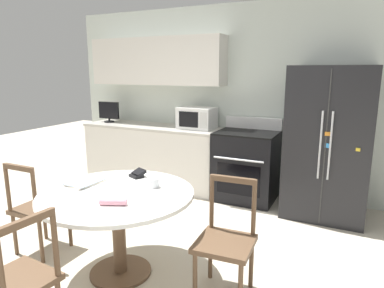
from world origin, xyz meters
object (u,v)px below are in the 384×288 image
countertop_tv (109,111)px  dining_chair_right (226,241)px  wallet (138,174)px  oven_range (246,165)px  refrigerator (328,143)px  dining_chair_near (17,283)px  candle_glass (154,183)px  dining_chair_left (38,209)px  microwave (197,118)px

countertop_tv → dining_chair_right: countertop_tv is taller
wallet → oven_range: bearing=73.6°
refrigerator → wallet: (-1.52, -1.69, -0.12)m
dining_chair_near → dining_chair_right: same height
countertop_tv → dining_chair_near: 3.61m
refrigerator → dining_chair_near: 3.39m
candle_glass → dining_chair_right: bearing=-7.4°
refrigerator → candle_glass: refrigerator is taller
oven_range → dining_chair_left: bearing=-121.3°
oven_range → candle_glass: size_ratio=11.86×
dining_chair_near → microwave: bearing=9.5°
candle_glass → countertop_tv: bearing=136.6°
refrigerator → oven_range: refrigerator is taller
dining_chair_left → refrigerator: bearing=42.1°
refrigerator → microwave: 1.77m
refrigerator → candle_glass: size_ratio=19.37×
dining_chair_right → countertop_tv: bearing=-40.1°
microwave → countertop_tv: size_ratio=1.38×
dining_chair_left → dining_chair_near: 1.21m
countertop_tv → dining_chair_near: bearing=-60.0°
oven_range → dining_chair_near: bearing=-99.2°
candle_glass → dining_chair_near: bearing=-103.4°
oven_range → dining_chair_right: (0.46, -2.02, -0.03)m
dining_chair_right → candle_glass: dining_chair_right is taller
countertop_tv → dining_chair_left: size_ratio=0.40×
dining_chair_right → wallet: dining_chair_right is taller
countertop_tv → microwave: bearing=2.0°
refrigerator → dining_chair_left: size_ratio=1.95×
countertop_tv → wallet: countertop_tv is taller
dining_chair_right → candle_glass: (-0.69, 0.09, 0.33)m
dining_chair_right → wallet: bearing=-18.8°
countertop_tv → candle_glass: 2.83m
refrigerator → dining_chair_left: (-2.34, -2.14, -0.45)m
wallet → dining_chair_left: bearing=-151.4°
refrigerator → candle_glass: 2.24m
microwave → wallet: (0.24, -1.81, -0.29)m
candle_glass → wallet: (-0.29, 0.18, -0.01)m
oven_range → dining_chair_left: (-1.34, -2.21, -0.03)m
refrigerator → wallet: size_ratio=10.78×
microwave → wallet: microwave is taller
countertop_tv → dining_chair_right: bearing=-36.5°
dining_chair_left → candle_glass: 1.20m
dining_chair_left → wallet: bearing=28.3°
oven_range → countertop_tv: size_ratio=2.98×
countertop_tv → dining_chair_near: size_ratio=0.40×
refrigerator → oven_range: size_ratio=1.63×
dining_chair_near → wallet: bearing=5.6°
dining_chair_left → candle_glass: (1.11, 0.28, 0.33)m
microwave → wallet: bearing=-82.5°
dining_chair_near → candle_glass: bearing=-8.5°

